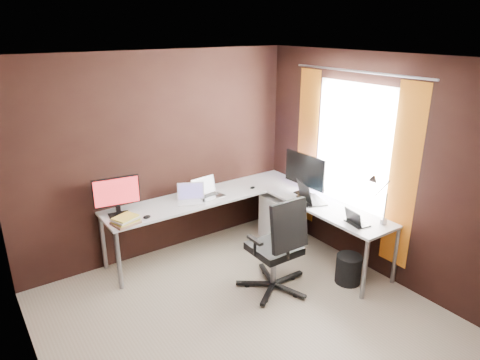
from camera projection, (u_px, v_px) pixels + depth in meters
The scene contains 15 objects.
room at pixel (271, 192), 4.04m from camera, with size 3.60×3.60×2.50m.
desk at pixel (252, 204), 5.26m from camera, with size 2.65×2.25×0.73m.
drawer_pedestal at pixel (282, 218), 5.79m from camera, with size 0.42×0.50×0.60m, color white.
monitor_left at pixel (117, 194), 4.76m from camera, with size 0.52×0.18×0.45m.
monitor_right at pixel (305, 172), 5.32m from camera, with size 0.17×0.66×0.53m.
laptop_white at pixel (191, 198), 5.20m from camera, with size 0.40×0.35×0.22m.
laptop_silver at pixel (207, 193), 5.35m from camera, with size 0.38×0.30×0.23m.
laptop_black_big at pixel (309, 197), 5.20m from camera, with size 0.38×0.44×0.25m.
laptop_black_small at pixel (356, 221), 4.61m from camera, with size 0.22×0.27×0.17m.
book_stack at pixel (126, 220), 4.62m from camera, with size 0.31×0.28×0.09m.
mouse_left at pixel (147, 217), 4.76m from camera, with size 0.09×0.06×0.03m, color black.
mouse_corner at pixel (253, 188), 5.61m from camera, with size 0.08×0.05×0.03m, color black.
desk_lamp at pixel (378, 194), 4.53m from camera, with size 0.18×0.21×0.55m.
office_chair at pixel (276, 263), 4.64m from camera, with size 0.62×0.62×1.11m.
wastebasket at pixel (348, 269), 4.82m from camera, with size 0.29×0.29×0.33m, color black.
Camera 1 is at (-2.05, -2.84, 2.76)m, focal length 32.00 mm.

